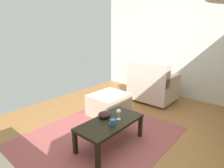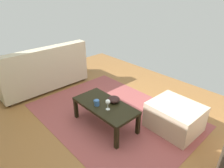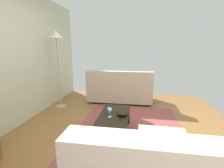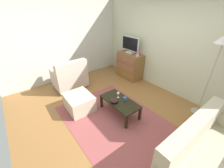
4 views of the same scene
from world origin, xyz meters
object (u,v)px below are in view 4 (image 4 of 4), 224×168
(ottoman, at_px, (79,102))
(standing_lamp, at_px, (221,48))
(coffee_table, at_px, (120,102))
(dresser, at_px, (129,65))
(lava_lamp, at_px, (138,52))
(bowl_decorative, at_px, (114,101))
(couch_large, at_px, (206,157))
(wine_glass, at_px, (118,93))
(tv, at_px, (130,45))
(armchair, at_px, (70,77))
(mug, at_px, (125,99))

(ottoman, xyz_separation_m, standing_lamp, (1.92, 2.25, 1.40))
(coffee_table, relative_size, standing_lamp, 0.53)
(standing_lamp, bearing_deg, dresser, 178.89)
(dresser, distance_m, lava_lamp, 0.70)
(bowl_decorative, xyz_separation_m, couch_large, (1.88, 0.25, -0.07))
(wine_glass, bearing_deg, standing_lamp, 49.27)
(tv, distance_m, armchair, 2.26)
(bowl_decorative, xyz_separation_m, armchair, (-1.88, -0.27, -0.04))
(tv, relative_size, ottoman, 1.06)
(couch_large, distance_m, ottoman, 2.71)
(lava_lamp, distance_m, armchair, 2.29)
(tv, relative_size, standing_lamp, 0.40)
(dresser, distance_m, standing_lamp, 2.74)
(wine_glass, relative_size, standing_lamp, 0.08)
(tv, xyz_separation_m, wine_glass, (1.25, -1.57, -0.69))
(standing_lamp, bearing_deg, coffee_table, -126.95)
(coffee_table, bearing_deg, ottoman, -137.21)
(lava_lamp, bearing_deg, couch_large, -27.48)
(mug, xyz_separation_m, standing_lamp, (1.10, 1.45, 1.19))
(couch_large, bearing_deg, ottoman, -162.80)
(dresser, relative_size, bowl_decorative, 5.13)
(dresser, relative_size, lava_lamp, 2.88)
(wine_glass, xyz_separation_m, bowl_decorative, (0.09, -0.19, -0.07))
(wine_glass, bearing_deg, bowl_decorative, -65.28)
(dresser, height_order, standing_lamp, standing_lamp)
(mug, bearing_deg, bowl_decorative, -112.17)
(mug, relative_size, bowl_decorative, 0.62)
(coffee_table, xyz_separation_m, bowl_decorative, (-0.03, -0.14, 0.09))
(dresser, xyz_separation_m, lava_lamp, (0.38, -0.04, 0.59))
(dresser, relative_size, tv, 1.28)
(wine_glass, relative_size, ottoman, 0.22)
(mug, relative_size, standing_lamp, 0.06)
(couch_large, bearing_deg, lava_lamp, 152.52)
(lava_lamp, distance_m, bowl_decorative, 2.02)
(dresser, bearing_deg, standing_lamp, -1.11)
(mug, bearing_deg, couch_large, 0.20)
(tv, distance_m, ottoman, 2.59)
(coffee_table, bearing_deg, mug, 57.90)
(armchair, xyz_separation_m, standing_lamp, (3.09, 1.96, 1.23))
(mug, relative_size, ottoman, 0.16)
(bowl_decorative, relative_size, armchair, 0.20)
(ottoman, relative_size, standing_lamp, 0.38)
(coffee_table, bearing_deg, wine_glass, 156.67)
(mug, bearing_deg, ottoman, -135.62)
(lava_lamp, distance_m, standing_lamp, 2.19)
(ottoman, bearing_deg, couch_large, 17.20)
(lava_lamp, relative_size, armchair, 0.35)
(dresser, relative_size, wine_glass, 6.06)
(wine_glass, bearing_deg, couch_large, 1.62)
(coffee_table, relative_size, armchair, 1.04)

